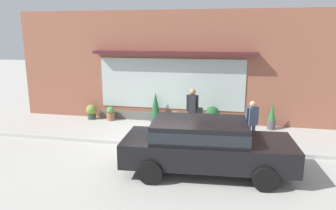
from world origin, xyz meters
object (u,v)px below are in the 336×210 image
(potted_plant_doorstep, at_px, (156,108))
(potted_plant_low_front, at_px, (212,115))
(potted_plant_trailing_edge, at_px, (111,114))
(potted_plant_window_center, at_px, (175,118))
(pedestrian_with_handbag, at_px, (193,108))
(parked_car_black, at_px, (204,143))
(potted_plant_by_entrance, at_px, (92,111))
(fire_hydrant, at_px, (210,126))
(pedestrian_passerby, at_px, (252,120))
(potted_plant_near_hydrant, at_px, (272,117))

(potted_plant_doorstep, xyz_separation_m, potted_plant_low_front, (2.43, -0.16, -0.17))
(potted_plant_trailing_edge, relative_size, potted_plant_window_center, 1.05)
(potted_plant_low_front, bearing_deg, potted_plant_doorstep, 176.17)
(potted_plant_window_center, distance_m, potted_plant_low_front, 1.56)
(potted_plant_trailing_edge, xyz_separation_m, potted_plant_doorstep, (2.03, 0.08, 0.34))
(pedestrian_with_handbag, distance_m, potted_plant_window_center, 1.61)
(pedestrian_with_handbag, distance_m, potted_plant_low_front, 1.49)
(parked_car_black, distance_m, potted_plant_by_entrance, 7.09)
(fire_hydrant, xyz_separation_m, potted_plant_trailing_edge, (-4.47, 1.65, -0.16))
(fire_hydrant, height_order, potted_plant_by_entrance, fire_hydrant)
(potted_plant_window_center, bearing_deg, pedestrian_with_handbag, -51.36)
(potted_plant_by_entrance, xyz_separation_m, potted_plant_doorstep, (2.93, 0.08, 0.28))
(potted_plant_trailing_edge, distance_m, potted_plant_window_center, 2.92)
(pedestrian_passerby, height_order, potted_plant_by_entrance, pedestrian_passerby)
(parked_car_black, distance_m, potted_plant_near_hydrant, 5.08)
(potted_plant_by_entrance, xyz_separation_m, potted_plant_low_front, (5.36, -0.09, 0.11))
(potted_plant_by_entrance, relative_size, potted_plant_near_hydrant, 0.62)
(potted_plant_trailing_edge, bearing_deg, potted_plant_by_entrance, 179.80)
(pedestrian_with_handbag, relative_size, pedestrian_passerby, 1.10)
(pedestrian_passerby, bearing_deg, parked_car_black, 25.52)
(pedestrian_with_handbag, distance_m, potted_plant_doorstep, 2.27)
(fire_hydrant, height_order, parked_car_black, parked_car_black)
(pedestrian_with_handbag, relative_size, potted_plant_doorstep, 1.35)
(parked_car_black, xyz_separation_m, potted_plant_near_hydrant, (2.28, 4.52, -0.34))
(pedestrian_with_handbag, relative_size, potted_plant_near_hydrant, 1.68)
(fire_hydrant, height_order, potted_plant_window_center, fire_hydrant)
(potted_plant_low_front, bearing_deg, fire_hydrant, -89.66)
(potted_plant_by_entrance, bearing_deg, potted_plant_low_front, -0.94)
(fire_hydrant, relative_size, pedestrian_with_handbag, 0.52)
(parked_car_black, bearing_deg, fire_hydrant, 87.44)
(fire_hydrant, bearing_deg, potted_plant_by_entrance, 162.84)
(potted_plant_near_hydrant, distance_m, potted_plant_low_front, 2.35)
(pedestrian_with_handbag, xyz_separation_m, pedestrian_passerby, (2.09, -1.00, -0.09))
(potted_plant_doorstep, bearing_deg, parked_car_black, -61.58)
(pedestrian_with_handbag, bearing_deg, potted_plant_trailing_edge, 164.86)
(pedestrian_with_handbag, height_order, pedestrian_passerby, pedestrian_with_handbag)
(fire_hydrant, xyz_separation_m, pedestrian_passerby, (1.42, -0.63, 0.49))
(pedestrian_passerby, relative_size, parked_car_black, 0.34)
(potted_plant_window_center, xyz_separation_m, potted_plant_low_front, (1.55, 0.09, 0.19))
(pedestrian_passerby, bearing_deg, pedestrian_with_handbag, -58.67)
(potted_plant_near_hydrant, height_order, potted_plant_doorstep, potted_plant_doorstep)
(parked_car_black, relative_size, potted_plant_trailing_edge, 7.75)
(pedestrian_with_handbag, xyz_separation_m, potted_plant_low_front, (0.66, 1.21, -0.57))
(potted_plant_near_hydrant, relative_size, potted_plant_low_front, 1.25)
(parked_car_black, distance_m, potted_plant_trailing_edge, 6.43)
(pedestrian_passerby, distance_m, potted_plant_by_entrance, 7.19)
(pedestrian_with_handbag, xyz_separation_m, potted_plant_trailing_edge, (-3.80, 1.29, -0.74))
(potted_plant_trailing_edge, relative_size, potted_plant_by_entrance, 0.92)
(pedestrian_with_handbag, xyz_separation_m, potted_plant_near_hydrant, (3.01, 1.28, -0.53))
(parked_car_black, bearing_deg, potted_plant_low_front, 87.16)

